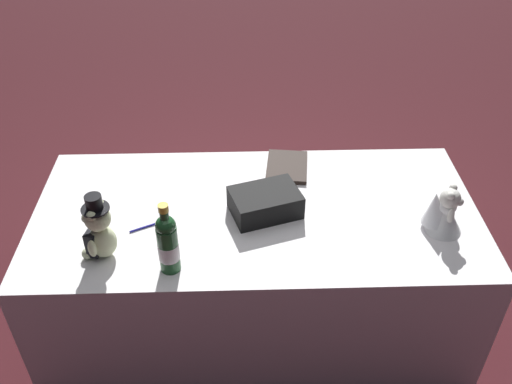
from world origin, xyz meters
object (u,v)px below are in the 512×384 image
(teddy_bear_bride, at_px, (443,212))
(gift_case_black, at_px, (265,203))
(champagne_bottle, at_px, (168,243))
(guestbook, at_px, (287,167))
(signing_pen, at_px, (146,227))
(teddy_bear_groom, at_px, (99,231))

(teddy_bear_bride, xyz_separation_m, gift_case_black, (-0.72, 0.13, -0.04))
(champagne_bottle, distance_m, guestbook, 0.82)
(champagne_bottle, bearing_deg, signing_pen, 117.87)
(teddy_bear_groom, bearing_deg, gift_case_black, 20.40)
(teddy_bear_bride, relative_size, signing_pen, 1.70)
(gift_case_black, height_order, guestbook, gift_case_black)
(teddy_bear_groom, bearing_deg, signing_pen, 46.88)
(gift_case_black, bearing_deg, teddy_bear_bride, -10.03)
(champagne_bottle, bearing_deg, teddy_bear_bride, 10.22)
(teddy_bear_groom, height_order, gift_case_black, teddy_bear_groom)
(teddy_bear_bride, bearing_deg, gift_case_black, 169.97)
(teddy_bear_bride, relative_size, gift_case_black, 0.64)
(champagne_bottle, relative_size, gift_case_black, 0.94)
(teddy_bear_groom, distance_m, signing_pen, 0.24)
(gift_case_black, bearing_deg, signing_pen, -170.37)
(signing_pen, bearing_deg, gift_case_black, 9.63)
(teddy_bear_bride, xyz_separation_m, champagne_bottle, (-1.09, -0.20, 0.04))
(teddy_bear_bride, relative_size, guestbook, 0.84)
(guestbook, bearing_deg, teddy_bear_bride, -30.11)
(teddy_bear_groom, relative_size, gift_case_black, 0.89)
(champagne_bottle, distance_m, gift_case_black, 0.50)
(guestbook, bearing_deg, teddy_bear_groom, -136.79)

